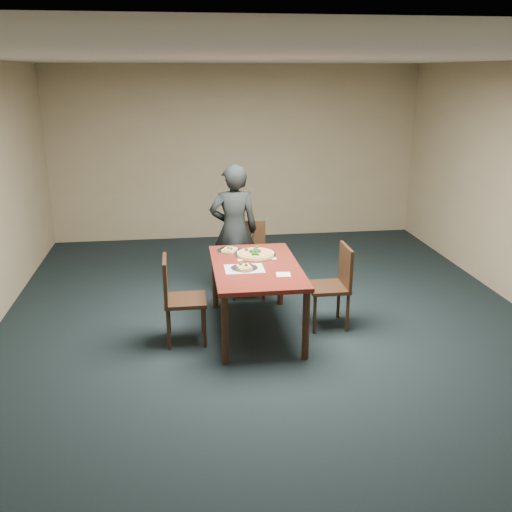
{
  "coord_description": "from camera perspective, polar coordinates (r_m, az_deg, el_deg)",
  "views": [
    {
      "loc": [
        -0.95,
        -5.32,
        2.68
      ],
      "look_at": [
        -0.18,
        0.26,
        0.85
      ],
      "focal_mm": 40.0,
      "sensor_mm": 36.0,
      "label": 1
    }
  ],
  "objects": [
    {
      "name": "diner",
      "position": [
        7.01,
        -2.22,
        2.58
      ],
      "size": [
        0.61,
        0.41,
        1.64
      ],
      "primitive_type": "imported",
      "rotation": [
        0.0,
        0.0,
        3.17
      ],
      "color": "black",
      "rests_on": "ground"
    },
    {
      "name": "chair_far",
      "position": [
        7.08,
        -0.74,
        0.2
      ],
      "size": [
        0.47,
        0.47,
        0.91
      ],
      "rotation": [
        0.0,
        0.0,
        -0.12
      ],
      "color": "black",
      "rests_on": "ground"
    },
    {
      "name": "napkin",
      "position": [
        5.68,
        2.76,
        -1.87
      ],
      "size": [
        0.15,
        0.15,
        0.01
      ],
      "primitive_type": "cube",
      "rotation": [
        0.0,
        0.0,
        -0.1
      ],
      "color": "white",
      "rests_on": "dining_table"
    },
    {
      "name": "chair_right",
      "position": [
        6.23,
        7.91,
        -2.53
      ],
      "size": [
        0.42,
        0.42,
        0.91
      ],
      "rotation": [
        0.0,
        0.0,
        -1.57
      ],
      "color": "black",
      "rests_on": "ground"
    },
    {
      "name": "slice_plate_near",
      "position": [
        5.84,
        -1.19,
        -1.15
      ],
      "size": [
        0.28,
        0.28,
        0.06
      ],
      "color": "silver",
      "rests_on": "dining_table"
    },
    {
      "name": "placemat_main",
      "position": [
        6.26,
        -0.04,
        0.04
      ],
      "size": [
        0.42,
        0.32,
        0.0
      ],
      "primitive_type": "cube",
      "color": "white",
      "rests_on": "dining_table"
    },
    {
      "name": "ground",
      "position": [
        6.03,
        2.08,
        -8.39
      ],
      "size": [
        8.0,
        8.0,
        0.0
      ],
      "primitive_type": "plane",
      "color": "black",
      "rests_on": "ground"
    },
    {
      "name": "slice_plate_far",
      "position": [
        6.43,
        -2.67,
        0.61
      ],
      "size": [
        0.28,
        0.28,
        0.06
      ],
      "color": "silver",
      "rests_on": "dining_table"
    },
    {
      "name": "placemat_near",
      "position": [
        5.85,
        -1.18,
        -1.27
      ],
      "size": [
        0.4,
        0.3,
        0.0
      ],
      "primitive_type": "cube",
      "color": "white",
      "rests_on": "dining_table"
    },
    {
      "name": "room_shell",
      "position": [
        5.49,
        2.28,
        8.11
      ],
      "size": [
        8.0,
        8.0,
        8.0
      ],
      "color": "tan",
      "rests_on": "ground"
    },
    {
      "name": "pizza_pan",
      "position": [
        6.25,
        -0.05,
        0.25
      ],
      "size": [
        0.45,
        0.45,
        0.07
      ],
      "color": "silver",
      "rests_on": "dining_table"
    },
    {
      "name": "chair_left",
      "position": [
        5.86,
        -7.87,
        -3.86
      ],
      "size": [
        0.42,
        0.42,
        0.91
      ],
      "rotation": [
        0.0,
        0.0,
        1.57
      ],
      "color": "black",
      "rests_on": "ground"
    },
    {
      "name": "dining_table",
      "position": [
        5.99,
        -0.0,
        -1.75
      ],
      "size": [
        0.9,
        1.5,
        0.75
      ],
      "color": "#571611",
      "rests_on": "ground"
    }
  ]
}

